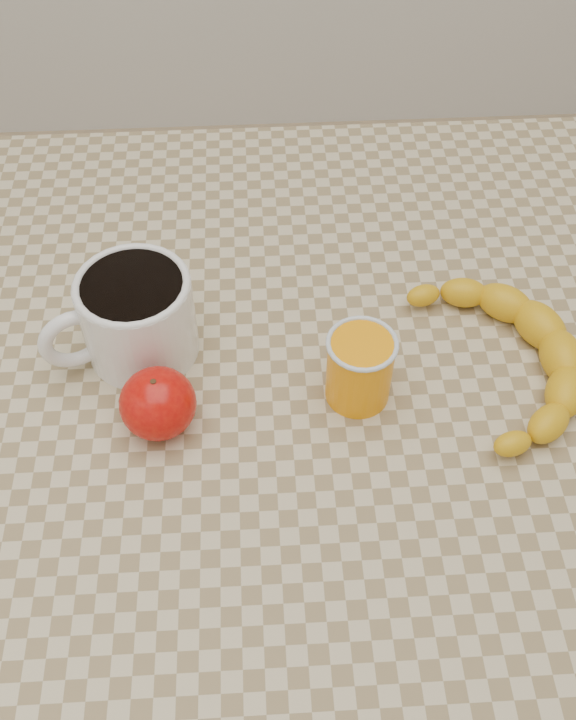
{
  "coord_description": "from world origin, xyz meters",
  "views": [
    {
      "loc": [
        -0.03,
        -0.47,
        1.36
      ],
      "look_at": [
        0.0,
        0.0,
        0.77
      ],
      "focal_mm": 40.0,
      "sensor_mm": 36.0,
      "label": 1
    }
  ],
  "objects": [
    {
      "name": "ground",
      "position": [
        0.0,
        0.0,
        0.0
      ],
      "size": [
        3.0,
        3.0,
        0.0
      ],
      "primitive_type": "plane",
      "color": "tan",
      "rests_on": "ground"
    },
    {
      "name": "table",
      "position": [
        0.0,
        0.0,
        0.66
      ],
      "size": [
        0.8,
        0.8,
        0.75
      ],
      "color": "#C3B28A",
      "rests_on": "ground"
    },
    {
      "name": "orange_juice_glass",
      "position": [
        0.06,
        -0.03,
        0.79
      ],
      "size": [
        0.06,
        0.06,
        0.08
      ],
      "color": "#FF9508",
      "rests_on": "table"
    },
    {
      "name": "coffee_mug",
      "position": [
        -0.14,
        0.04,
        0.8
      ],
      "size": [
        0.16,
        0.14,
        0.09
      ],
      "color": "white",
      "rests_on": "table"
    },
    {
      "name": "apple",
      "position": [
        -0.12,
        -0.05,
        0.78
      ],
      "size": [
        0.09,
        0.09,
        0.06
      ],
      "color": "#A70505",
      "rests_on": "table"
    },
    {
      "name": "banana",
      "position": [
        0.21,
        -0.01,
        0.77
      ],
      "size": [
        0.22,
        0.28,
        0.04
      ],
      "primitive_type": null,
      "rotation": [
        0.0,
        0.0,
        0.09
      ],
      "color": "gold",
      "rests_on": "table"
    }
  ]
}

